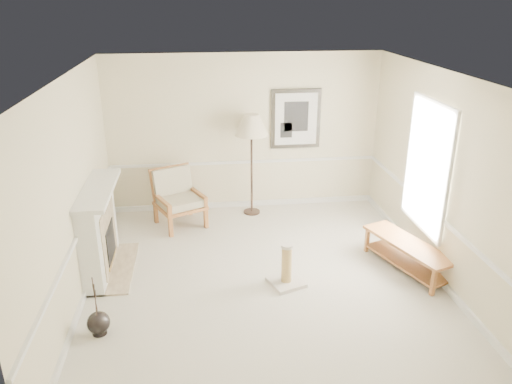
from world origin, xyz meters
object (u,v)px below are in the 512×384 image
at_px(bench, 407,251).
at_px(floor_vase, 99,323).
at_px(armchair, 177,195).
at_px(floor_lamp, 251,128).
at_px(scratching_post, 286,272).

bearing_deg(bench, floor_vase, -166.61).
distance_m(armchair, floor_lamp, 1.78).
distance_m(floor_vase, scratching_post, 2.58).
height_order(armchair, bench, armchair).
height_order(floor_vase, scratching_post, floor_vase).
bearing_deg(bench, floor_lamp, 131.42).
xyz_separation_m(floor_vase, floor_lamp, (2.24, 3.36, 1.49)).
height_order(armchair, floor_lamp, floor_lamp).
bearing_deg(bench, armchair, 149.10).
xyz_separation_m(floor_vase, armchair, (0.88, 3.07, 0.39)).
height_order(armchair, scratching_post, armchair).
relative_size(floor_lamp, bench, 1.17).
height_order(floor_vase, armchair, armchair).
relative_size(armchair, floor_lamp, 0.56).
xyz_separation_m(armchair, scratching_post, (1.57, -2.25, -0.34)).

